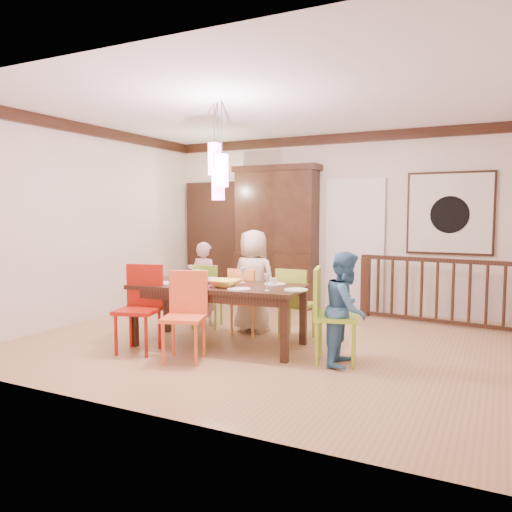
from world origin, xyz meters
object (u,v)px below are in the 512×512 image
at_px(china_hutch, 276,236).
at_px(person_far_left, 205,283).
at_px(dining_table, 219,291).
at_px(chair_end_right, 336,309).
at_px(balustrade, 437,290).
at_px(chair_far_left, 207,291).
at_px(person_end_right, 346,308).
at_px(person_far_mid, 253,281).

bearing_deg(china_hutch, person_far_left, -99.36).
height_order(dining_table, person_far_left, person_far_left).
bearing_deg(chair_end_right, balustrade, -31.33).
bearing_deg(chair_far_left, chair_end_right, 143.47).
xyz_separation_m(dining_table, chair_end_right, (1.48, -0.03, -0.08)).
bearing_deg(person_far_left, chair_end_right, 161.62).
distance_m(chair_far_left, balustrade, 3.31).
relative_size(dining_table, chair_end_right, 2.10).
relative_size(chair_far_left, chair_end_right, 0.88).
bearing_deg(balustrade, chair_far_left, -143.35).
relative_size(chair_far_left, person_end_right, 0.74).
distance_m(dining_table, chair_far_left, 1.01).
bearing_deg(person_end_right, person_far_mid, 56.10).
bearing_deg(chair_far_left, person_far_left, -64.40).
height_order(dining_table, chair_far_left, chair_far_left).
xyz_separation_m(balustrade, person_far_left, (-3.00, -1.49, 0.10)).
bearing_deg(china_hutch, dining_table, -80.17).
relative_size(chair_end_right, person_far_left, 0.86).
height_order(chair_far_left, chair_end_right, chair_end_right).
bearing_deg(chair_end_right, person_far_left, 53.21).
xyz_separation_m(china_hutch, person_far_mid, (0.53, -1.92, -0.52)).
distance_m(dining_table, person_end_right, 1.59).
relative_size(china_hutch, balustrade, 1.05).
bearing_deg(person_end_right, balustrade, -18.79).
bearing_deg(chair_far_left, person_far_mid, 168.67).
bearing_deg(balustrade, dining_table, -125.84).
bearing_deg(china_hutch, person_far_mid, -74.66).
bearing_deg(dining_table, chair_end_right, -7.28).
distance_m(chair_far_left, chair_end_right, 2.27).
height_order(china_hutch, person_far_mid, china_hutch).
bearing_deg(person_end_right, chair_end_right, 74.02).
height_order(balustrade, person_far_left, person_far_left).
xyz_separation_m(china_hutch, balustrade, (2.70, -0.35, -0.71)).
distance_m(dining_table, chair_end_right, 1.48).
bearing_deg(china_hutch, chair_end_right, -54.84).
height_order(chair_end_right, person_far_mid, person_far_mid).
relative_size(china_hutch, person_end_right, 2.00).
xyz_separation_m(chair_far_left, balustrade, (2.87, 1.64, -0.01)).
relative_size(dining_table, china_hutch, 0.89).
height_order(dining_table, china_hutch, china_hutch).
xyz_separation_m(chair_end_right, china_hutch, (-1.95, 2.77, 0.62)).
bearing_deg(person_far_mid, person_end_right, 154.81).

